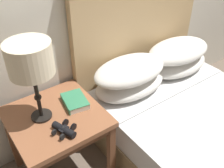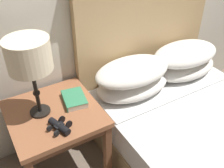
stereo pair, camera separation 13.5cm
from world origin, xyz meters
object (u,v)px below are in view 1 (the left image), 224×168
(nightstand, at_px, (57,124))
(binoculars_pair, at_px, (64,129))
(table_lamp, at_px, (30,61))
(book_on_nightstand, at_px, (75,101))
(bed, at_px, (213,138))

(nightstand, height_order, binoculars_pair, binoculars_pair)
(table_lamp, relative_size, binoculars_pair, 3.13)
(nightstand, height_order, book_on_nightstand, book_on_nightstand)
(bed, distance_m, table_lamp, 1.35)
(bed, xyz_separation_m, binoculars_pair, (-0.93, 0.42, 0.29))
(bed, xyz_separation_m, table_lamp, (-0.99, 0.62, 0.68))
(book_on_nightstand, relative_size, binoculars_pair, 1.34)
(nightstand, distance_m, bed, 1.10)
(book_on_nightstand, xyz_separation_m, binoculars_pair, (-0.18, -0.20, 0.00))
(book_on_nightstand, distance_m, binoculars_pair, 0.27)
(book_on_nightstand, height_order, binoculars_pair, binoculars_pair)
(book_on_nightstand, bearing_deg, table_lamp, 177.48)
(table_lamp, relative_size, book_on_nightstand, 2.34)
(table_lamp, xyz_separation_m, book_on_nightstand, (0.23, -0.01, -0.39))
(binoculars_pair, bearing_deg, nightstand, 82.87)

